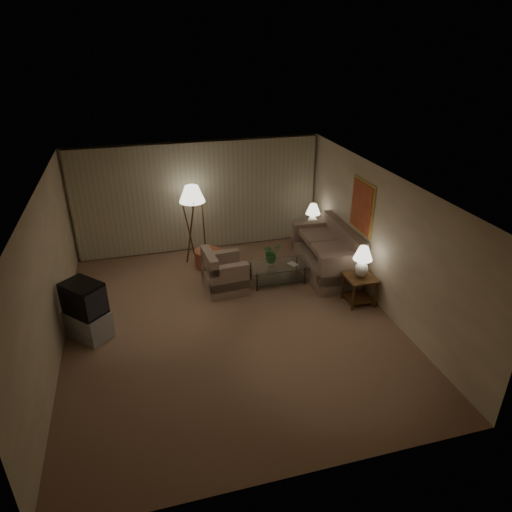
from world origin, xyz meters
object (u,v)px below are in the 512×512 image
at_px(armchair, 225,274).
at_px(side_table_far, 312,235).
at_px(side_table_near, 360,285).
at_px(coffee_table, 278,270).
at_px(sofa, 326,255).
at_px(floor_lamp, 194,222).
at_px(ottoman, 208,258).
at_px(vase, 271,262).
at_px(crt_tv, 83,298).
at_px(tv_cabinet, 89,324).
at_px(table_lamp_near, 363,259).
at_px(table_lamp_far, 313,214).

relative_size(armchair, side_table_far, 1.64).
bearing_deg(side_table_near, coffee_table, 136.56).
height_order(sofa, floor_lamp, floor_lamp).
distance_m(ottoman, vase, 1.68).
height_order(armchair, side_table_near, armchair).
distance_m(side_table_near, side_table_far, 2.60).
distance_m(sofa, coffee_table, 1.19).
distance_m(sofa, side_table_near, 1.36).
bearing_deg(side_table_far, vase, -137.43).
relative_size(sofa, floor_lamp, 1.13).
bearing_deg(side_table_far, crt_tv, -155.75).
bearing_deg(armchair, ottoman, 4.03).
bearing_deg(armchair, vase, -93.16).
bearing_deg(coffee_table, armchair, -179.01).
distance_m(sofa, tv_cabinet, 5.17).
xyz_separation_m(armchair, vase, (1.03, 0.02, 0.14)).
bearing_deg(side_table_near, ottoman, 138.09).
bearing_deg(floor_lamp, table_lamp_near, -44.74).
xyz_separation_m(ottoman, vase, (1.20, -1.14, 0.30)).
height_order(table_lamp_near, vase, table_lamp_near).
bearing_deg(coffee_table, table_lamp_near, -43.44).
height_order(crt_tv, ottoman, crt_tv).
distance_m(coffee_table, tv_cabinet, 4.01).
relative_size(side_table_far, ottoman, 0.99).
bearing_deg(table_lamp_near, side_table_far, 90.00).
bearing_deg(ottoman, table_lamp_near, -41.91).
height_order(armchair, crt_tv, crt_tv).
bearing_deg(ottoman, tv_cabinet, -139.89).
bearing_deg(tv_cabinet, side_table_far, 71.76).
height_order(sofa, side_table_near, sofa).
distance_m(table_lamp_far, vase, 2.05).
bearing_deg(side_table_far, table_lamp_near, -90.00).
height_order(table_lamp_near, tv_cabinet, table_lamp_near).
distance_m(coffee_table, ottoman, 1.77).
bearing_deg(table_lamp_far, floor_lamp, 174.88).
relative_size(side_table_near, table_lamp_near, 0.92).
distance_m(table_lamp_near, tv_cabinet, 5.26).
distance_m(coffee_table, floor_lamp, 2.34).
distance_m(side_table_near, table_lamp_far, 2.66).
bearing_deg(floor_lamp, crt_tv, -131.68).
height_order(floor_lamp, ottoman, floor_lamp).
height_order(side_table_far, table_lamp_far, table_lamp_far).
xyz_separation_m(table_lamp_far, ottoman, (-2.67, -0.21, -0.76)).
height_order(side_table_near, vase, side_table_near).
bearing_deg(sofa, side_table_far, 175.17).
distance_m(armchair, crt_tv, 2.91).
bearing_deg(sofa, side_table_near, 8.35).
bearing_deg(crt_tv, sofa, 59.71).
bearing_deg(ottoman, crt_tv, -139.89).
xyz_separation_m(sofa, table_lamp_near, (0.15, -1.35, 0.54)).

